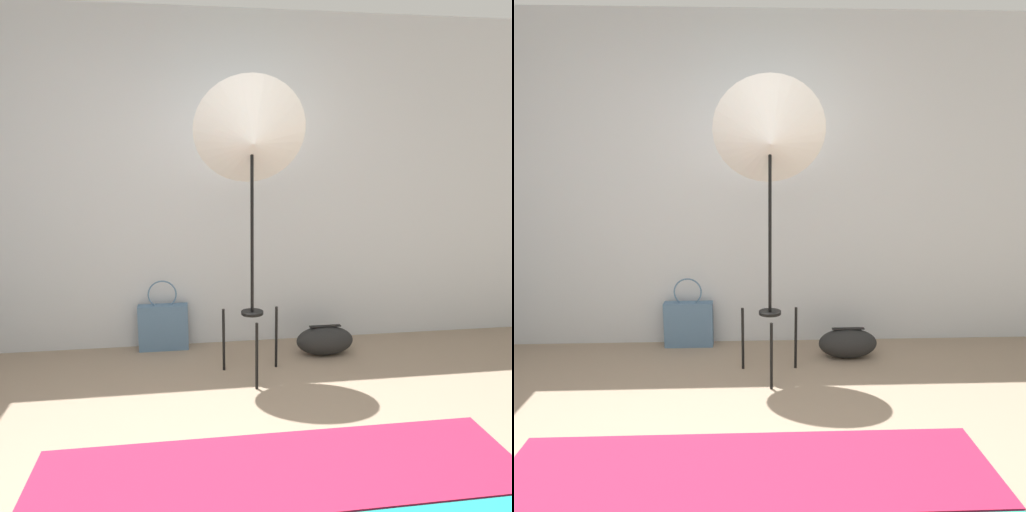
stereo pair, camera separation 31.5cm
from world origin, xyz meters
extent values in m
cube|color=#B7BCC1|center=(0.00, 2.53, 1.30)|extent=(8.00, 0.05, 2.60)
cube|color=#B21938|center=(0.30, 0.08, 0.44)|extent=(1.69, 0.46, 0.04)
cylinder|color=black|center=(0.45, 1.62, 0.23)|extent=(0.02, 0.02, 0.46)
cylinder|color=black|center=(0.25, 1.95, 0.23)|extent=(0.02, 0.02, 0.46)
cylinder|color=black|center=(0.64, 1.95, 0.23)|extent=(0.02, 0.02, 0.46)
cylinder|color=black|center=(0.45, 1.84, 0.46)|extent=(0.16, 0.16, 0.02)
cylinder|color=black|center=(0.45, 1.84, 1.05)|extent=(0.02, 0.02, 1.18)
cone|color=white|center=(0.45, 1.84, 1.64)|extent=(0.76, 0.51, 0.78)
cube|color=slate|center=(-0.19, 2.41, 0.18)|extent=(0.39, 0.10, 0.37)
torus|color=slate|center=(-0.19, 2.41, 0.46)|extent=(0.23, 0.01, 0.23)
ellipsoid|color=black|center=(1.06, 2.12, 0.11)|extent=(0.45, 0.23, 0.23)
cube|color=black|center=(1.06, 2.12, 0.23)|extent=(0.25, 0.04, 0.01)
camera|label=1|loc=(0.00, -1.44, 1.53)|focal=35.00mm
camera|label=2|loc=(0.31, -1.47, 1.53)|focal=35.00mm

